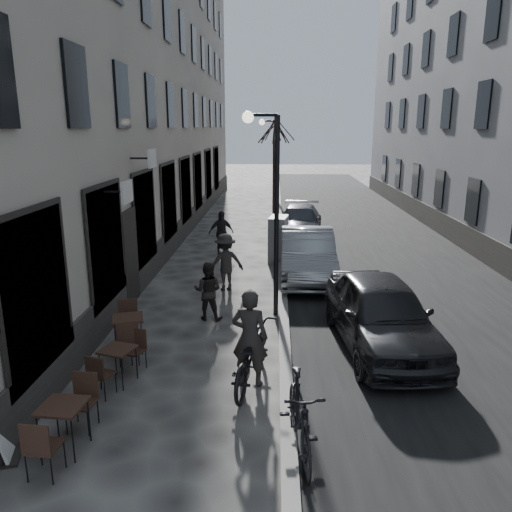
# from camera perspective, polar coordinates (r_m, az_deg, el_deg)

# --- Properties ---
(ground) EXTENTS (120.00, 120.00, 0.00)m
(ground) POSITION_cam_1_polar(r_m,az_deg,el_deg) (7.76, 2.22, -22.98)
(ground) COLOR #34312F
(ground) RESTS_ON ground
(road) EXTENTS (7.30, 60.00, 0.00)m
(road) POSITION_cam_1_polar(r_m,az_deg,el_deg) (22.99, 11.92, 2.36)
(road) COLOR black
(road) RESTS_ON ground
(kerb) EXTENTS (0.25, 60.00, 0.12)m
(kerb) POSITION_cam_1_polar(r_m,az_deg,el_deg) (22.65, 2.78, 2.62)
(kerb) COLOR slate
(kerb) RESTS_ON ground
(building_left) EXTENTS (4.00, 35.00, 16.00)m
(building_left) POSITION_cam_1_polar(r_m,az_deg,el_deg) (23.66, -13.40, 22.12)
(building_left) COLOR gray
(building_left) RESTS_ON ground
(building_right) EXTENTS (4.00, 35.00, 16.00)m
(building_right) POSITION_cam_1_polar(r_m,az_deg,el_deg) (24.80, 26.66, 20.68)
(building_right) COLOR slate
(building_right) RESTS_ON ground
(streetlamp_near) EXTENTS (0.90, 0.28, 5.09)m
(streetlamp_near) POSITION_cam_1_polar(r_m,az_deg,el_deg) (12.26, 1.59, 7.19)
(streetlamp_near) COLOR black
(streetlamp_near) RESTS_ON ground
(streetlamp_far) EXTENTS (0.90, 0.28, 5.09)m
(streetlamp_far) POSITION_cam_1_polar(r_m,az_deg,el_deg) (24.21, 1.94, 10.82)
(streetlamp_far) COLOR black
(streetlamp_far) RESTS_ON ground
(tree_near) EXTENTS (2.40, 2.40, 5.70)m
(tree_near) POSITION_cam_1_polar(r_m,az_deg,el_deg) (27.16, 2.16, 14.39)
(tree_near) COLOR black
(tree_near) RESTS_ON ground
(tree_far) EXTENTS (2.40, 2.40, 5.70)m
(tree_far) POSITION_cam_1_polar(r_m,az_deg,el_deg) (33.16, 2.19, 14.41)
(tree_far) COLOR black
(tree_far) RESTS_ON ground
(bistro_set_a) EXTENTS (0.67, 1.56, 0.91)m
(bistro_set_a) POSITION_cam_1_polar(r_m,az_deg,el_deg) (8.31, -21.09, -17.36)
(bistro_set_a) COLOR black
(bistro_set_a) RESTS_ON ground
(bistro_set_b) EXTENTS (0.79, 1.45, 0.83)m
(bistro_set_b) POSITION_cam_1_polar(r_m,az_deg,el_deg) (9.97, -15.45, -11.58)
(bistro_set_b) COLOR black
(bistro_set_b) RESTS_ON ground
(bistro_set_c) EXTENTS (0.85, 1.62, 0.93)m
(bistro_set_c) POSITION_cam_1_polar(r_m,az_deg,el_deg) (11.20, -14.37, -8.25)
(bistro_set_c) COLOR black
(bistro_set_c) RESTS_ON ground
(sign_board) EXTENTS (0.57, 0.74, 1.17)m
(sign_board) POSITION_cam_1_polar(r_m,az_deg,el_deg) (8.57, -27.08, -16.95)
(sign_board) COLOR black
(sign_board) RESTS_ON ground
(utility_cabinet) EXTENTS (0.75, 1.16, 1.62)m
(utility_cabinet) POSITION_cam_1_polar(r_m,az_deg,el_deg) (18.04, 2.57, 1.98)
(utility_cabinet) COLOR slate
(utility_cabinet) RESTS_ON ground
(bicycle) EXTENTS (1.15, 2.30, 1.15)m
(bicycle) POSITION_cam_1_polar(r_m,az_deg,el_deg) (9.51, -0.70, -11.33)
(bicycle) COLOR black
(bicycle) RESTS_ON ground
(cyclist_rider) EXTENTS (0.76, 0.57, 1.88)m
(cyclist_rider) POSITION_cam_1_polar(r_m,az_deg,el_deg) (9.36, -0.71, -9.31)
(cyclist_rider) COLOR black
(cyclist_rider) RESTS_ON ground
(pedestrian_near) EXTENTS (0.79, 0.66, 1.49)m
(pedestrian_near) POSITION_cam_1_polar(r_m,az_deg,el_deg) (12.58, -5.51, -3.99)
(pedestrian_near) COLOR black
(pedestrian_near) RESTS_ON ground
(pedestrian_mid) EXTENTS (1.26, 1.01, 1.71)m
(pedestrian_mid) POSITION_cam_1_polar(r_m,az_deg,el_deg) (14.75, -3.50, -0.71)
(pedestrian_mid) COLOR #262421
(pedestrian_mid) RESTS_ON ground
(pedestrian_far) EXTENTS (1.06, 0.75, 1.67)m
(pedestrian_far) POSITION_cam_1_polar(r_m,az_deg,el_deg) (19.00, -4.00, 2.67)
(pedestrian_far) COLOR black
(pedestrian_far) RESTS_ON ground
(car_near) EXTENTS (2.28, 4.76, 1.57)m
(car_near) POSITION_cam_1_polar(r_m,az_deg,el_deg) (11.29, 14.12, -6.37)
(car_near) COLOR black
(car_near) RESTS_ON ground
(car_mid) EXTENTS (1.71, 4.74, 1.56)m
(car_mid) POSITION_cam_1_polar(r_m,az_deg,el_deg) (16.01, 5.87, 0.18)
(car_mid) COLOR gray
(car_mid) RESTS_ON ground
(car_far) EXTENTS (2.30, 4.78, 1.34)m
(car_far) POSITION_cam_1_polar(r_m,az_deg,el_deg) (22.18, 5.03, 3.94)
(car_far) COLOR #34363E
(car_far) RESTS_ON ground
(moped) EXTENTS (0.77, 2.04, 1.20)m
(moped) POSITION_cam_1_polar(r_m,az_deg,el_deg) (7.72, 5.00, -17.84)
(moped) COLOR black
(moped) RESTS_ON ground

